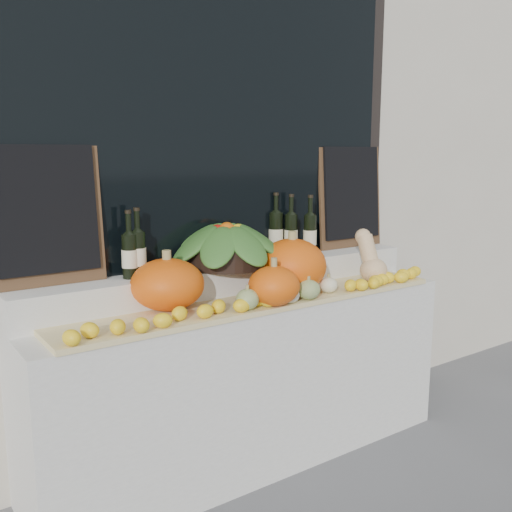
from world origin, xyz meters
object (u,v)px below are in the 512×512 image
produce_bowl (227,244)px  wine_bottle_tall (276,234)px  butternut_squash (371,260)px  pumpkin_right (292,266)px  pumpkin_left (167,284)px

produce_bowl → wine_bottle_tall: bearing=12.4°
butternut_squash → pumpkin_right: bearing=173.2°
pumpkin_right → butternut_squash: bearing=-6.8°
pumpkin_right → produce_bowl: 0.36m
pumpkin_left → butternut_squash: (1.20, -0.12, 0.00)m
pumpkin_left → produce_bowl: (0.42, 0.15, 0.13)m
pumpkin_right → butternut_squash: butternut_squash is taller
produce_bowl → wine_bottle_tall: wine_bottle_tall is taller
produce_bowl → wine_bottle_tall: size_ratio=1.84×
pumpkin_left → pumpkin_right: size_ratio=0.95×
produce_bowl → pumpkin_left: bearing=-160.6°
pumpkin_right → produce_bowl: bearing=141.9°
pumpkin_left → pumpkin_right: bearing=-5.2°
produce_bowl → butternut_squash: bearing=-19.1°
pumpkin_right → wine_bottle_tall: bearing=68.7°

